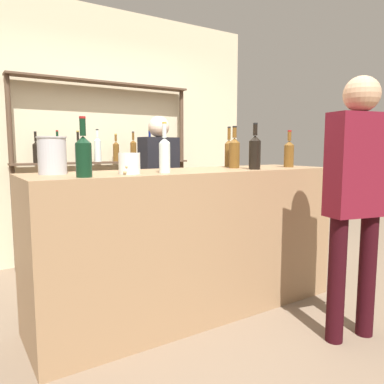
# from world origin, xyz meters

# --- Properties ---
(ground_plane) EXTENTS (16.00, 16.00, 0.00)m
(ground_plane) POSITION_xyz_m (0.00, 0.00, 0.00)
(ground_plane) COLOR #7A6651
(bar_counter) EXTENTS (2.35, 0.66, 1.08)m
(bar_counter) POSITION_xyz_m (0.00, 0.00, 0.54)
(bar_counter) COLOR #997551
(bar_counter) RESTS_ON ground_plane
(back_wall) EXTENTS (3.95, 0.12, 2.80)m
(back_wall) POSITION_xyz_m (0.00, 1.93, 1.40)
(back_wall) COLOR beige
(back_wall) RESTS_ON ground_plane
(back_shelf) EXTENTS (2.01, 0.18, 1.96)m
(back_shelf) POSITION_xyz_m (0.02, 1.75, 1.28)
(back_shelf) COLOR #4C3828
(back_shelf) RESTS_ON ground_plane
(counter_bottle_0) EXTENTS (0.09, 0.09, 0.34)m
(counter_bottle_0) POSITION_xyz_m (-0.87, -0.22, 1.21)
(counter_bottle_0) COLOR black
(counter_bottle_0) RESTS_ON bar_counter
(counter_bottle_1) EXTENTS (0.07, 0.07, 0.33)m
(counter_bottle_1) POSITION_xyz_m (-0.32, -0.16, 1.20)
(counter_bottle_1) COLOR silver
(counter_bottle_1) RESTS_ON bar_counter
(counter_bottle_2) EXTENTS (0.08, 0.08, 0.31)m
(counter_bottle_2) POSITION_xyz_m (0.91, -0.10, 1.20)
(counter_bottle_2) COLOR brown
(counter_bottle_2) RESTS_ON bar_counter
(counter_bottle_3) EXTENTS (0.09, 0.09, 0.35)m
(counter_bottle_3) POSITION_xyz_m (0.45, -0.18, 1.22)
(counter_bottle_3) COLOR black
(counter_bottle_3) RESTS_ON bar_counter
(counter_bottle_4) EXTENTS (0.07, 0.07, 0.34)m
(counter_bottle_4) POSITION_xyz_m (0.51, 0.21, 1.21)
(counter_bottle_4) COLOR brown
(counter_bottle_4) RESTS_ON bar_counter
(counter_bottle_5) EXTENTS (0.09, 0.09, 0.34)m
(counter_bottle_5) POSITION_xyz_m (0.43, 0.04, 1.21)
(counter_bottle_5) COLOR brown
(counter_bottle_5) RESTS_ON bar_counter
(ice_bucket) EXTENTS (0.18, 0.18, 0.23)m
(ice_bucket) POSITION_xyz_m (-0.96, 0.12, 1.20)
(ice_bucket) COLOR #B2B2B7
(ice_bucket) RESTS_ON bar_counter
(cork_jar) EXTENTS (0.14, 0.14, 0.13)m
(cork_jar) POSITION_xyz_m (-0.55, -0.12, 1.15)
(cork_jar) COLOR silver
(cork_jar) RESTS_ON bar_counter
(customer_right) EXTENTS (0.42, 0.25, 1.68)m
(customer_right) POSITION_xyz_m (0.64, -0.91, 1.01)
(customer_right) COLOR black
(customer_right) RESTS_ON ground_plane
(server_behind_counter) EXTENTS (0.41, 0.23, 1.55)m
(server_behind_counter) POSITION_xyz_m (0.23, 0.95, 0.92)
(server_behind_counter) COLOR black
(server_behind_counter) RESTS_ON ground_plane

